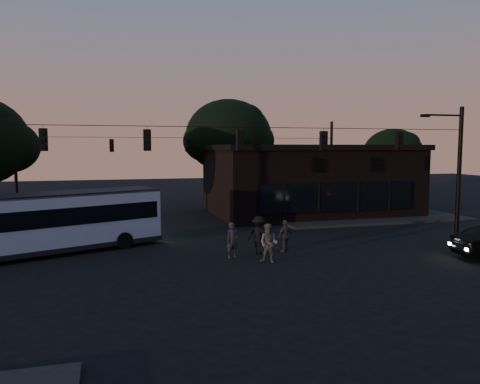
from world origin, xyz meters
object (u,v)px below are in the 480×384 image
object	(u,v)px
building	(308,179)
pedestrian_a	(232,240)
bus	(53,220)
pedestrian_c	(285,236)
pedestrian_d	(259,235)
pedestrian_b	(269,243)

from	to	relation	value
building	pedestrian_a	distance (m)	16.53
building	bus	xyz separation A→B (m)	(-17.96, -9.91, -1.03)
pedestrian_c	building	bearing A→B (deg)	-141.09
pedestrian_a	pedestrian_d	xyz separation A→B (m)	(1.45, 0.47, 0.08)
bus	pedestrian_c	distance (m)	11.49
bus	pedestrian_d	world-z (taller)	bus
pedestrian_a	pedestrian_b	bearing A→B (deg)	-59.88
pedestrian_b	pedestrian_c	size ratio (longest dim) A/B	1.11
building	pedestrian_a	xyz separation A→B (m)	(-9.72, -13.23, -1.86)
bus	pedestrian_b	xyz separation A→B (m)	(9.58, -4.68, -0.79)
bus	pedestrian_d	bearing A→B (deg)	-38.84
pedestrian_a	pedestrian_c	distance (m)	2.91
pedestrian_b	pedestrian_c	distance (m)	2.42
pedestrian_a	pedestrian_d	distance (m)	1.52
pedestrian_c	pedestrian_d	xyz separation A→B (m)	(-1.42, -0.05, 0.12)
building	pedestrian_a	size ratio (longest dim) A/B	9.11
building	pedestrian_c	size ratio (longest dim) A/B	9.57
pedestrian_b	pedestrian_d	world-z (taller)	pedestrian_d
building	bus	world-z (taller)	building
bus	pedestrian_c	bearing A→B (deg)	-36.57
building	pedestrian_d	world-z (taller)	building
bus	pedestrian_d	xyz separation A→B (m)	(9.69, -2.86, -0.75)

